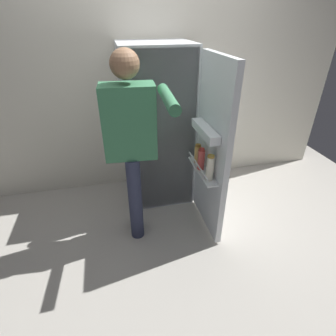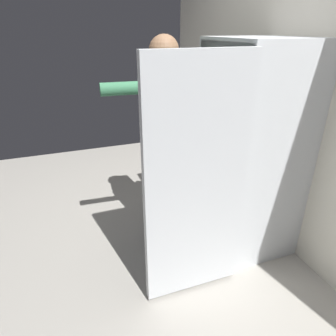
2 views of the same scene
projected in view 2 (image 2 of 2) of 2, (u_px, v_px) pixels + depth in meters
name	position (u px, v px, depth m)	size (l,w,h in m)	color
ground_plane	(182.00, 251.00, 2.44)	(5.16, 5.16, 0.00)	#B7B2A8
kitchen_wall	(301.00, 78.00, 2.14)	(4.40, 0.10, 2.68)	silver
refrigerator	(247.00, 154.00, 2.22)	(0.74, 1.26, 1.61)	silver
person	(165.00, 127.00, 2.27)	(0.53, 0.74, 1.63)	#2D334C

